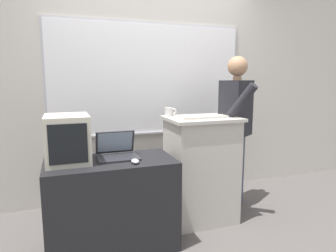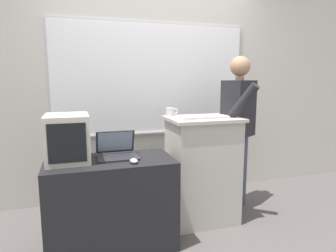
# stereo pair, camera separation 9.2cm
# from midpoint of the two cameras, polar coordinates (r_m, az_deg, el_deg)

# --- Properties ---
(ground_plane) EXTENTS (30.00, 30.00, 0.00)m
(ground_plane) POSITION_cam_midpoint_polar(r_m,az_deg,el_deg) (2.65, 6.65, -22.69)
(ground_plane) COLOR #5B5654
(back_wall) EXTENTS (6.40, 0.17, 2.72)m
(back_wall) POSITION_cam_midpoint_polar(r_m,az_deg,el_deg) (3.54, -2.09, 8.56)
(back_wall) COLOR beige
(back_wall) RESTS_ON ground_plane
(lectern_podium) EXTENTS (0.67, 0.53, 1.03)m
(lectern_podium) POSITION_cam_midpoint_polar(r_m,az_deg,el_deg) (2.97, 7.42, -8.16)
(lectern_podium) COLOR #BCB7AD
(lectern_podium) RESTS_ON ground_plane
(side_desk) EXTENTS (1.02, 0.54, 0.74)m
(side_desk) POSITION_cam_midpoint_polar(r_m,az_deg,el_deg) (2.59, -9.72, -14.29)
(side_desk) COLOR black
(side_desk) RESTS_ON ground_plane
(person_presenter) EXTENTS (0.55, 0.68, 1.62)m
(person_presenter) POSITION_cam_midpoint_polar(r_m,az_deg,el_deg) (3.24, 14.07, 0.52)
(person_presenter) COLOR #474C60
(person_presenter) RESTS_ON ground_plane
(laptop) EXTENTS (0.33, 0.30, 0.21)m
(laptop) POSITION_cam_midpoint_polar(r_m,az_deg,el_deg) (2.54, -8.72, -4.57)
(laptop) COLOR #28282D
(laptop) RESTS_ON side_desk
(wireless_keyboard) EXTENTS (0.45, 0.15, 0.02)m
(wireless_keyboard) POSITION_cam_midpoint_polar(r_m,az_deg,el_deg) (2.79, 7.89, 1.68)
(wireless_keyboard) COLOR beige
(wireless_keyboard) RESTS_ON lectern_podium
(computer_mouse_by_laptop) EXTENTS (0.06, 0.10, 0.03)m
(computer_mouse_by_laptop) POSITION_cam_midpoint_polar(r_m,az_deg,el_deg) (2.34, -5.40, -6.63)
(computer_mouse_by_laptop) COLOR #BCBCC1
(computer_mouse_by_laptop) RESTS_ON side_desk
(computer_mouse_by_keyboard) EXTENTS (0.06, 0.10, 0.03)m
(computer_mouse_by_keyboard) POSITION_cam_midpoint_polar(r_m,az_deg,el_deg) (2.93, 13.08, 2.01)
(computer_mouse_by_keyboard) COLOR #BCBCC1
(computer_mouse_by_keyboard) RESTS_ON lectern_podium
(crt_monitor) EXTENTS (0.33, 0.40, 0.37)m
(crt_monitor) POSITION_cam_midpoint_polar(r_m,az_deg,el_deg) (2.46, -17.57, -2.23)
(crt_monitor) COLOR beige
(crt_monitor) RESTS_ON side_desk
(coffee_mug) EXTENTS (0.12, 0.07, 0.08)m
(coffee_mug) POSITION_cam_midpoint_polar(r_m,az_deg,el_deg) (2.94, 1.37, 2.73)
(coffee_mug) COLOR silver
(coffee_mug) RESTS_ON lectern_podium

